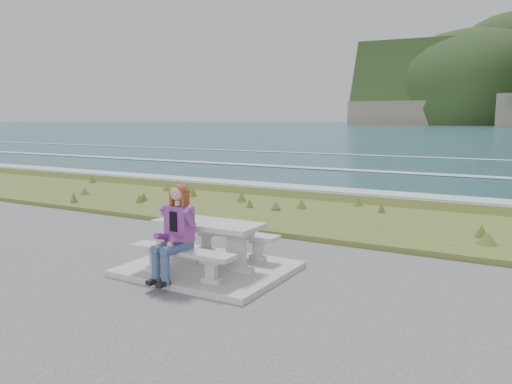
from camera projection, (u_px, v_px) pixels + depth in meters
The scene contains 8 objects.
concrete_slab at pixel (209, 269), 8.27m from camera, with size 2.60×2.10×0.10m, color gray.
picnic_table at pixel (208, 232), 8.18m from camera, with size 1.80×0.75×0.75m.
bench_landward at pixel (182, 255), 7.61m from camera, with size 1.80×0.35×0.45m.
bench_seaward at pixel (231, 237), 8.81m from camera, with size 1.80×0.35×0.45m.
grass_verge at pixel (323, 220), 12.57m from camera, with size 160.00×4.50×0.22m, color #41541F.
shore_drop at pixel (360, 203), 15.06m from camera, with size 160.00×0.80×2.20m, color #655C4C.
ocean at pixel (449, 190), 30.08m from camera, with size 1600.00×1600.00×0.09m.
seated_woman at pixel (173, 245), 7.50m from camera, with size 0.45×0.75×1.44m.
Camera 1 is at (4.65, -6.55, 2.51)m, focal length 35.00 mm.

